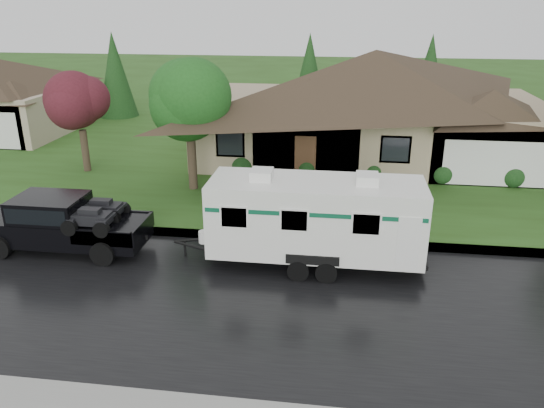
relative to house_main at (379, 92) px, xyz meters
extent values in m
plane|color=#284B17|center=(-2.29, -13.84, -3.59)|extent=(140.00, 140.00, 0.00)
cube|color=black|center=(-2.29, -15.84, -3.59)|extent=(140.00, 8.00, 0.01)
cube|color=gray|center=(-2.29, -11.59, -3.52)|extent=(140.00, 0.50, 0.15)
cube|color=#284B17|center=(-2.29, 1.16, -3.52)|extent=(140.00, 26.00, 0.15)
cube|color=tan|center=(-0.29, 0.16, -1.94)|extent=(18.00, 10.00, 3.00)
pyramid|color=#362A1D|center=(-0.29, 0.16, 2.16)|extent=(19.44, 10.80, 2.60)
cube|color=tan|center=(5.11, -2.84, -2.09)|extent=(5.76, 4.00, 2.70)
cube|color=tan|center=(-21.29, 0.16, -2.18)|extent=(3.20, 4.00, 2.52)
cylinder|color=#382B1E|center=(-8.45, -6.85, -2.21)|extent=(0.39, 0.39, 2.45)
sphere|color=#236420|center=(-8.45, -6.85, 0.47)|extent=(3.39, 3.39, 3.39)
cylinder|color=#382B1E|center=(-14.47, -4.96, -2.41)|extent=(0.36, 0.36, 2.07)
sphere|color=#551A24|center=(-14.47, -4.96, -0.14)|extent=(2.86, 2.86, 2.86)
sphere|color=#143814|center=(-6.59, -4.54, -2.94)|extent=(1.00, 1.00, 1.00)
sphere|color=#143814|center=(-3.44, -4.54, -2.94)|extent=(1.00, 1.00, 1.00)
sphere|color=#143814|center=(-0.29, -4.54, -2.94)|extent=(1.00, 1.00, 1.00)
sphere|color=#143814|center=(2.86, -4.54, -2.94)|extent=(1.00, 1.00, 1.00)
sphere|color=#143814|center=(6.01, -4.54, -2.94)|extent=(1.00, 1.00, 1.00)
cube|color=black|center=(-11.26, -13.30, -2.84)|extent=(5.78, 1.93, 0.83)
cube|color=black|center=(-13.38, -13.30, -2.58)|extent=(1.54, 1.88, 0.34)
cube|color=black|center=(-11.65, -13.30, -2.10)|extent=(2.31, 1.81, 0.87)
cube|color=black|center=(-11.65, -13.30, -2.05)|extent=(2.12, 1.85, 0.53)
cube|color=black|center=(-9.43, -13.30, -2.65)|extent=(2.12, 1.83, 0.06)
cylinder|color=black|center=(-13.09, -14.24, -3.19)|extent=(0.81, 0.31, 0.81)
cylinder|color=black|center=(-13.09, -12.36, -3.19)|extent=(0.81, 0.31, 0.81)
cylinder|color=black|center=(-9.43, -14.24, -3.19)|extent=(0.81, 0.31, 0.81)
cylinder|color=black|center=(-9.43, -12.36, -3.19)|extent=(0.81, 0.31, 0.81)
cube|color=white|center=(-2.56, -13.30, -1.88)|extent=(6.74, 2.31, 2.36)
cube|color=black|center=(-2.56, -13.30, -3.21)|extent=(7.13, 1.16, 0.13)
cube|color=#0B5033|center=(-2.56, -13.30, -1.36)|extent=(6.61, 2.33, 0.13)
cube|color=white|center=(-4.30, -13.30, -0.55)|extent=(0.67, 0.77, 0.31)
cube|color=white|center=(-1.02, -13.30, -0.55)|extent=(0.67, 0.77, 0.31)
cylinder|color=black|center=(-3.00, -14.44, -3.25)|extent=(0.67, 0.23, 0.67)
cylinder|color=black|center=(-3.00, -12.16, -3.25)|extent=(0.67, 0.23, 0.67)
cylinder|color=black|center=(-2.13, -14.44, -3.25)|extent=(0.67, 0.23, 0.67)
cylinder|color=black|center=(-2.13, -12.16, -3.25)|extent=(0.67, 0.23, 0.67)
camera|label=1|loc=(-1.84, -28.96, 4.56)|focal=35.00mm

